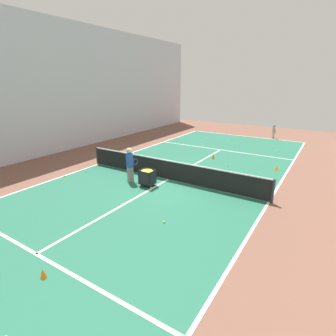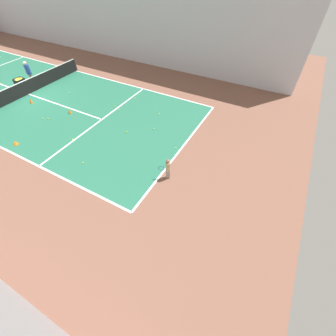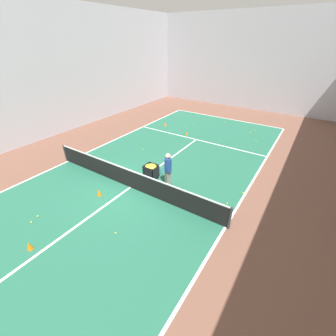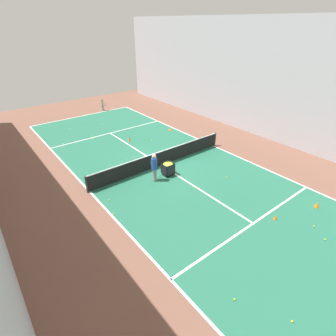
{
  "view_description": "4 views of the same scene",
  "coord_description": "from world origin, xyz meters",
  "px_view_note": "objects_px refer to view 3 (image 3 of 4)",
  "views": [
    {
      "loc": [
        -6.24,
        9.88,
        4.47
      ],
      "look_at": [
        0.0,
        0.0,
        0.58
      ],
      "focal_mm": 28.0,
      "sensor_mm": 36.0,
      "label": 1
    },
    {
      "loc": [
        -8.36,
        -15.95,
        7.73
      ],
      "look_at": [
        -2.24,
        -12.59,
        0.62
      ],
      "focal_mm": 24.0,
      "sensor_mm": 36.0,
      "label": 2
    },
    {
      "loc": [
        6.17,
        -6.2,
        6.06
      ],
      "look_at": [
        1.33,
        1.17,
        0.9
      ],
      "focal_mm": 24.0,
      "sensor_mm": 36.0,
      "label": 3
    },
    {
      "loc": [
        8.36,
        11.32,
        7.73
      ],
      "look_at": [
        0.37,
        1.14,
        0.44
      ],
      "focal_mm": 28.0,
      "sensor_mm": 36.0,
      "label": 4
    }
  ],
  "objects_px": {
    "coach_at_net": "(168,167)",
    "training_cone_0": "(187,133)",
    "ball_cart": "(151,169)",
    "tennis_net": "(129,178)",
    "training_cone_1": "(165,124)"
  },
  "relations": [
    {
      "from": "coach_at_net",
      "to": "ball_cart",
      "type": "xyz_separation_m",
      "value": [
        -0.96,
        -0.02,
        -0.4
      ]
    },
    {
      "from": "tennis_net",
      "to": "ball_cart",
      "type": "height_order",
      "value": "tennis_net"
    },
    {
      "from": "tennis_net",
      "to": "coach_at_net",
      "type": "distance_m",
      "value": 1.82
    },
    {
      "from": "tennis_net",
      "to": "training_cone_1",
      "type": "xyz_separation_m",
      "value": [
        -3.33,
        7.86,
        -0.36
      ]
    },
    {
      "from": "ball_cart",
      "to": "training_cone_1",
      "type": "distance_m",
      "value": 7.68
    },
    {
      "from": "tennis_net",
      "to": "training_cone_1",
      "type": "distance_m",
      "value": 8.55
    },
    {
      "from": "coach_at_net",
      "to": "ball_cart",
      "type": "relative_size",
      "value": 2.14
    },
    {
      "from": "ball_cart",
      "to": "training_cone_0",
      "type": "height_order",
      "value": "ball_cart"
    },
    {
      "from": "ball_cart",
      "to": "coach_at_net",
      "type": "bearing_deg",
      "value": 1.47
    },
    {
      "from": "tennis_net",
      "to": "ball_cart",
      "type": "xyz_separation_m",
      "value": [
        0.37,
        1.14,
        0.04
      ]
    },
    {
      "from": "coach_at_net",
      "to": "training_cone_0",
      "type": "relative_size",
      "value": 6.86
    },
    {
      "from": "ball_cart",
      "to": "training_cone_0",
      "type": "xyz_separation_m",
      "value": [
        -1.36,
        6.01,
        -0.42
      ]
    },
    {
      "from": "coach_at_net",
      "to": "training_cone_0",
      "type": "xyz_separation_m",
      "value": [
        -2.32,
        5.98,
        -0.81
      ]
    },
    {
      "from": "coach_at_net",
      "to": "ball_cart",
      "type": "bearing_deg",
      "value": -71.82
    },
    {
      "from": "coach_at_net",
      "to": "ball_cart",
      "type": "height_order",
      "value": "coach_at_net"
    }
  ]
}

